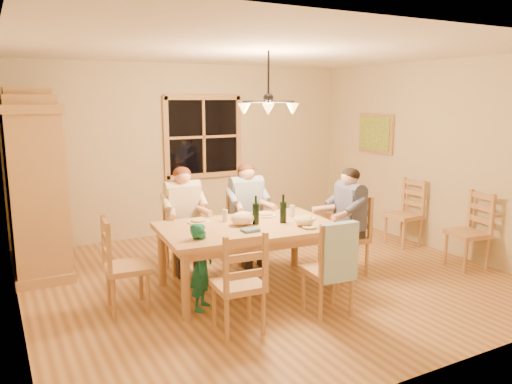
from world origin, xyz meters
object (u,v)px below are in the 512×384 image
child (201,267)px  chair_spare_back (403,225)px  chair_end_left (127,281)px  chair_end_right (347,250)px  armoire (35,189)px  chandelier (268,106)px  adult_slate_man (349,208)px  adult_woman (183,206)px  chair_near_right (327,285)px  wine_bottle_b (283,209)px  dining_table (248,234)px  chair_far_left (184,247)px  wine_bottle_a (256,210)px  chair_near_left (238,300)px  chair_spare_front (467,245)px  chair_far_right (247,240)px  adult_plaid_man (247,200)px

child → chair_spare_back: (3.52, 0.71, -0.16)m
chair_end_left → chair_end_right: bearing=90.0°
armoire → chandelier: bearing=-33.5°
chandelier → adult_slate_man: (0.96, -0.33, -1.24)m
chair_end_right → adult_woman: 2.13m
chair_near_right → wine_bottle_b: size_ratio=3.00×
dining_table → child: (-0.67, -0.25, -0.20)m
armoire → chair_far_left: 1.98m
wine_bottle_a → chair_spare_back: wine_bottle_a is taller
chair_near_left → adult_woman: (0.14, 1.84, 0.54)m
adult_slate_man → chair_spare_front: 1.69m
chandelier → chair_near_left: bearing=-130.6°
chandelier → child: size_ratio=0.84×
adult_slate_man → chair_spare_front: bearing=-106.4°
armoire → chair_end_left: 2.00m
chair_end_right → chair_spare_back: same height
chair_far_right → chair_spare_back: (2.39, -0.43, 0.00)m
chair_far_right → adult_plaid_man: bearing=-92.7°
chair_end_left → chair_near_left: bearing=43.3°
chair_end_right → wine_bottle_a: bearing=89.6°
adult_slate_man → chair_spare_back: (1.49, 0.56, -0.54)m
chair_end_right → adult_plaid_man: 1.45m
dining_table → adult_slate_man: size_ratio=2.33×
adult_plaid_man → armoire: bearing=-16.3°
chair_far_left → chandelier: bearing=142.5°
wine_bottle_a → wine_bottle_b: same height
dining_table → chair_end_left: 1.40m
chair_end_left → chair_spare_front: 4.27m
chair_near_left → wine_bottle_a: size_ratio=3.00×
chair_near_left → chair_far_left: bearing=90.0°
adult_slate_man → wine_bottle_b: 0.94m
chair_end_right → child: chair_end_right is taller
chair_far_right → adult_woman: (-0.86, 0.07, 0.54)m
chair_end_left → chair_spare_back: 4.21m
dining_table → chair_near_right: (0.42, -0.96, -0.36)m
adult_woman → wine_bottle_b: (0.83, -1.05, 0.08)m
adult_woman → adult_slate_man: (1.77, -1.06, 0.00)m
dining_table → chair_spare_front: (2.84, -0.67, -0.36)m
child → chair_spare_back: chair_spare_back is taller
adult_woman → chair_far_left: bearing=-14.0°
chair_end_right → chair_end_left: bearing=90.0°
chair_near_left → adult_plaid_man: (1.01, 1.77, 0.54)m
chair_end_right → adult_slate_man: (-0.00, 0.00, 0.54)m
adult_woman → wine_bottle_a: size_ratio=2.65×
wine_bottle_a → chair_near_left: bearing=-126.9°
chair_near_right → chair_spare_front: 2.45m
chair_far_right → adult_slate_man: size_ratio=1.13×
chandelier → wine_bottle_a: size_ratio=2.33×
chair_far_left → adult_woman: size_ratio=1.13×
chandelier → chair_spare_back: bearing=5.3°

